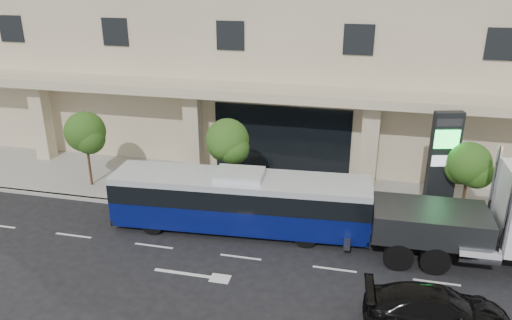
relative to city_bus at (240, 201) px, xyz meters
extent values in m
plane|color=black|center=(0.64, -0.80, -1.52)|extent=(120.00, 120.00, 0.00)
cube|color=gray|center=(0.64, 4.20, -1.45)|extent=(120.00, 6.00, 0.15)
cube|color=gray|center=(0.64, 1.20, -1.45)|extent=(120.00, 0.30, 0.15)
cube|color=tan|center=(0.64, 6.00, 3.68)|extent=(60.00, 2.80, 0.50)
cube|color=black|center=(0.64, 7.17, 0.63)|extent=(8.00, 0.12, 4.00)
cube|color=tan|center=(-14.36, 6.00, 1.08)|extent=(0.90, 0.90, 4.90)
cube|color=tan|center=(-4.36, 6.00, 1.08)|extent=(0.90, 0.90, 4.90)
cube|color=tan|center=(5.64, 6.00, 1.08)|extent=(0.90, 0.90, 4.90)
cylinder|color=#422B19|center=(-9.36, 2.80, 0.03)|extent=(0.14, 0.14, 2.80)
sphere|color=#2A5117|center=(-9.36, 2.80, 1.75)|extent=(2.20, 2.20, 2.20)
sphere|color=#2A5117|center=(-9.01, 2.60, 1.43)|extent=(1.65, 1.65, 1.65)
sphere|color=#2A5117|center=(-9.66, 3.00, 1.35)|extent=(1.54, 1.54, 1.54)
cylinder|color=#422B19|center=(-1.36, 2.80, 0.10)|extent=(0.14, 0.14, 2.94)
sphere|color=#2A5117|center=(-1.36, 2.80, 1.90)|extent=(2.20, 2.20, 2.20)
sphere|color=#2A5117|center=(-1.01, 2.60, 1.57)|extent=(1.65, 1.65, 1.65)
sphere|color=#2A5117|center=(-1.66, 3.00, 1.48)|extent=(1.54, 1.54, 1.54)
cylinder|color=#422B19|center=(10.14, 2.80, -0.01)|extent=(0.14, 0.14, 2.73)
sphere|color=#2A5117|center=(10.14, 2.80, 1.67)|extent=(2.00, 2.00, 2.00)
sphere|color=#2A5117|center=(10.49, 2.60, 1.36)|extent=(1.50, 1.50, 1.50)
sphere|color=#2A5117|center=(9.84, 3.00, 1.28)|extent=(1.40, 1.40, 1.40)
cylinder|color=black|center=(-3.85, -1.29, -1.03)|extent=(1.00, 0.36, 0.98)
cylinder|color=black|center=(-3.98, 0.77, -1.03)|extent=(1.00, 0.36, 0.98)
cylinder|color=black|center=(3.21, -0.82, -1.03)|extent=(1.00, 0.36, 0.98)
cylinder|color=black|center=(3.07, 1.24, -1.03)|extent=(1.00, 0.36, 0.98)
cube|color=#070F50|center=(0.01, 0.00, -0.59)|extent=(11.93, 3.24, 1.18)
cube|color=black|center=(0.01, 0.00, 0.44)|extent=(11.93, 3.28, 0.88)
cube|color=silver|center=(0.01, 0.00, 1.03)|extent=(11.93, 3.24, 0.29)
cube|color=silver|center=(0.01, 0.00, 1.32)|extent=(2.26, 1.71, 0.29)
cube|color=#2D3033|center=(-5.82, -0.39, -1.08)|extent=(0.30, 2.46, 0.29)
cube|color=#2D3033|center=(5.84, 0.39, -1.08)|extent=(0.30, 2.46, 0.29)
cube|color=#2D3033|center=(10.68, -0.45, -0.64)|extent=(9.37, 1.32, 0.44)
cylinder|color=silver|center=(10.87, -1.66, 1.45)|extent=(0.20, 0.20, 3.74)
cylinder|color=silver|center=(10.82, 0.76, 1.45)|extent=(0.20, 0.20, 3.74)
cube|color=#2D3033|center=(8.32, -0.51, 0.18)|extent=(4.68, 2.75, 1.21)
cube|color=#2D3033|center=(5.68, -0.57, -0.48)|extent=(1.77, 0.35, 0.24)
cube|color=#2D3033|center=(5.02, -0.58, -0.92)|extent=(0.32, 1.99, 0.20)
cylinder|color=black|center=(8.56, -1.65, -0.92)|extent=(1.22, 0.38, 1.21)
cylinder|color=black|center=(8.51, 0.65, -0.92)|extent=(1.22, 0.38, 1.21)
cylinder|color=black|center=(7.13, -1.69, -0.92)|extent=(1.22, 0.38, 1.21)
cylinder|color=black|center=(7.08, 0.62, -0.92)|extent=(1.22, 0.38, 1.21)
imported|color=black|center=(8.30, -5.02, -0.81)|extent=(5.07, 2.35, 1.43)
cube|color=black|center=(9.06, 3.25, 1.28)|extent=(1.40, 0.76, 5.31)
cube|color=#23D74B|center=(9.06, 3.00, 2.70)|extent=(1.13, 0.35, 0.89)
cube|color=silver|center=(9.06, 3.00, 1.64)|extent=(1.13, 0.35, 0.53)
cube|color=#262628|center=(9.06, 3.00, 3.49)|extent=(1.13, 0.35, 0.35)
camera|label=1|loc=(5.46, -20.00, 10.17)|focal=35.00mm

